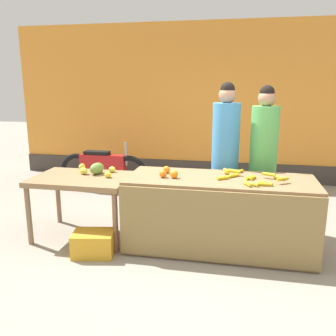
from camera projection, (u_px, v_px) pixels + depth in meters
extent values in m
plane|color=gray|center=(187.00, 244.00, 4.17)|extent=(24.00, 24.00, 0.00)
cube|color=orange|center=(211.00, 103.00, 6.77)|extent=(7.78, 0.20, 2.96)
cube|color=#3F3833|center=(209.00, 170.00, 6.97)|extent=(7.78, 0.04, 0.36)
cube|color=olive|center=(219.00, 213.00, 4.01)|extent=(2.07, 0.79, 0.83)
cube|color=olive|center=(217.00, 227.00, 3.62)|extent=(2.07, 0.03, 0.77)
cube|color=olive|center=(82.00, 179.00, 4.25)|extent=(1.15, 0.79, 0.06)
cylinder|color=#84694A|center=(29.00, 216.00, 4.11)|extent=(0.06, 0.06, 0.70)
cylinder|color=#936750|center=(115.00, 223.00, 3.91)|extent=(0.06, 0.06, 0.70)
cylinder|color=#8E6A51|center=(58.00, 198.00, 4.77)|extent=(0.06, 0.06, 0.70)
cylinder|color=olive|center=(133.00, 203.00, 4.57)|extent=(0.06, 0.06, 0.70)
cylinder|color=yellow|center=(251.00, 178.00, 3.85)|extent=(0.12, 0.11, 0.04)
cylinder|color=gold|center=(238.00, 171.00, 4.13)|extent=(0.12, 0.13, 0.04)
cylinder|color=gold|center=(223.00, 178.00, 3.85)|extent=(0.14, 0.12, 0.04)
cylinder|color=gold|center=(279.00, 178.00, 3.84)|extent=(0.11, 0.11, 0.04)
cylinder|color=gold|center=(252.00, 184.00, 3.61)|extent=(0.14, 0.11, 0.04)
cylinder|color=gold|center=(233.00, 176.00, 3.95)|extent=(0.12, 0.13, 0.04)
cylinder|color=gold|center=(265.00, 184.00, 3.61)|extent=(0.15, 0.05, 0.04)
cylinder|color=gold|center=(266.00, 183.00, 3.64)|extent=(0.14, 0.12, 0.04)
cylinder|color=gold|center=(226.00, 172.00, 4.12)|extent=(0.04, 0.15, 0.04)
cylinder|color=gold|center=(248.00, 184.00, 3.61)|extent=(0.09, 0.13, 0.04)
cylinder|color=yellow|center=(252.00, 177.00, 3.87)|extent=(0.04, 0.14, 0.04)
cylinder|color=gold|center=(226.00, 171.00, 4.03)|extent=(0.07, 0.14, 0.04)
cylinder|color=gold|center=(232.00, 171.00, 4.03)|extent=(0.14, 0.05, 0.04)
cylinder|color=gold|center=(282.00, 179.00, 3.68)|extent=(0.13, 0.11, 0.04)
cylinder|color=gold|center=(235.00, 171.00, 4.02)|extent=(0.14, 0.10, 0.04)
cylinder|color=gold|center=(269.00, 174.00, 3.87)|extent=(0.15, 0.09, 0.04)
sphere|color=orange|center=(174.00, 174.00, 3.90)|extent=(0.09, 0.09, 0.09)
sphere|color=orange|center=(166.00, 170.00, 4.12)|extent=(0.08, 0.08, 0.08)
sphere|color=orange|center=(163.00, 174.00, 3.92)|extent=(0.08, 0.08, 0.08)
ellipsoid|color=#D2DB3F|center=(112.00, 169.00, 4.45)|extent=(0.12, 0.12, 0.07)
ellipsoid|color=yellow|center=(99.00, 170.00, 4.42)|extent=(0.13, 0.12, 0.08)
ellipsoid|color=yellow|center=(108.00, 175.00, 4.19)|extent=(0.12, 0.12, 0.07)
ellipsoid|color=yellow|center=(83.00, 171.00, 4.34)|extent=(0.14, 0.13, 0.09)
ellipsoid|color=yellow|center=(82.00, 167.00, 4.56)|extent=(0.08, 0.12, 0.08)
ellipsoid|color=yellow|center=(98.00, 169.00, 4.44)|extent=(0.14, 0.14, 0.08)
ellipsoid|color=olive|center=(97.00, 168.00, 4.35)|extent=(0.19, 0.25, 0.14)
cylinder|color=#33333D|center=(223.00, 200.00, 4.63)|extent=(0.29, 0.29, 0.72)
cylinder|color=#3F8CCC|center=(226.00, 139.00, 4.45)|extent=(0.34, 0.34, 0.89)
sphere|color=tan|center=(227.00, 95.00, 4.32)|extent=(0.21, 0.21, 0.21)
sphere|color=black|center=(228.00, 89.00, 4.31)|extent=(0.18, 0.18, 0.18)
cylinder|color=#33333D|center=(260.00, 201.00, 4.60)|extent=(0.29, 0.29, 0.71)
cylinder|color=#59B259|center=(264.00, 141.00, 4.42)|extent=(0.34, 0.34, 0.87)
sphere|color=tan|center=(267.00, 98.00, 4.30)|extent=(0.21, 0.21, 0.21)
sphere|color=black|center=(267.00, 92.00, 4.28)|extent=(0.18, 0.18, 0.18)
torus|color=black|center=(129.00, 174.00, 6.11)|extent=(0.65, 0.09, 0.65)
torus|color=black|center=(78.00, 171.00, 6.29)|extent=(0.65, 0.09, 0.65)
cube|color=#A51919|center=(103.00, 163.00, 6.16)|extent=(0.80, 0.18, 0.28)
cube|color=black|center=(97.00, 153.00, 6.14)|extent=(0.44, 0.16, 0.08)
cylinder|color=gray|center=(126.00, 154.00, 6.04)|extent=(0.04, 0.04, 0.40)
cube|color=gold|center=(94.00, 243.00, 3.90)|extent=(0.49, 0.39, 0.26)
ellipsoid|color=tan|center=(165.00, 195.00, 5.04)|extent=(0.40, 0.44, 0.59)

